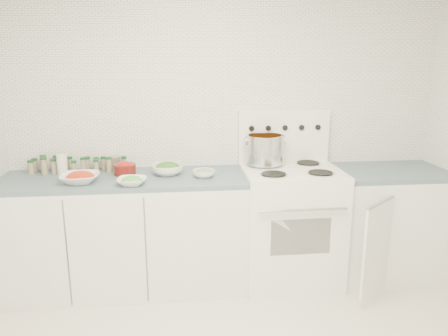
# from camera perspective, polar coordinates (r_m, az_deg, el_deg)

# --- Properties ---
(room_walls) EXTENTS (3.54, 3.04, 2.52)m
(room_walls) POSITION_cam_1_polar(r_m,az_deg,el_deg) (2.11, 4.92, 8.18)
(room_walls) COLOR white
(room_walls) RESTS_ON ground
(counter_left) EXTENTS (1.85, 0.62, 0.90)m
(counter_left) POSITION_cam_1_polar(r_m,az_deg,el_deg) (3.53, -12.70, -8.26)
(counter_left) COLOR white
(counter_left) RESTS_ON ground
(stove) EXTENTS (0.76, 0.70, 1.36)m
(stove) POSITION_cam_1_polar(r_m,az_deg,el_deg) (3.60, 8.53, -6.86)
(stove) COLOR white
(stove) RESTS_ON ground
(counter_right) EXTENTS (0.89, 0.88, 0.90)m
(counter_right) POSITION_cam_1_polar(r_m,az_deg,el_deg) (3.90, 20.37, -6.68)
(counter_right) COLOR white
(counter_right) RESTS_ON ground
(stock_pot) EXTENTS (0.33, 0.30, 0.23)m
(stock_pot) POSITION_cam_1_polar(r_m,az_deg,el_deg) (3.54, 5.35, 2.62)
(stock_pot) COLOR silver
(stock_pot) RESTS_ON stove
(bowl_tomato) EXTENTS (0.27, 0.27, 0.09)m
(bowl_tomato) POSITION_cam_1_polar(r_m,az_deg,el_deg) (3.32, -18.29, -1.19)
(bowl_tomato) COLOR white
(bowl_tomato) RESTS_ON counter_left
(bowl_snowpea) EXTENTS (0.22, 0.22, 0.07)m
(bowl_snowpea) POSITION_cam_1_polar(r_m,az_deg,el_deg) (3.17, -11.95, -1.66)
(bowl_snowpea) COLOR white
(bowl_snowpea) RESTS_ON counter_left
(bowl_broccoli) EXTENTS (0.32, 0.32, 0.10)m
(bowl_broccoli) POSITION_cam_1_polar(r_m,az_deg,el_deg) (3.40, -7.40, -0.06)
(bowl_broccoli) COLOR white
(bowl_broccoli) RESTS_ON counter_left
(bowl_zucchini) EXTENTS (0.18, 0.18, 0.07)m
(bowl_zucchini) POSITION_cam_1_polar(r_m,az_deg,el_deg) (3.31, -2.65, -0.65)
(bowl_zucchini) COLOR white
(bowl_zucchini) RESTS_ON counter_left
(bowl_pepper) EXTENTS (0.17, 0.17, 0.10)m
(bowl_pepper) POSITION_cam_1_polar(r_m,az_deg,el_deg) (3.46, -12.82, -0.03)
(bowl_pepper) COLOR #5B130F
(bowl_pepper) RESTS_ON counter_left
(salt_canister) EXTENTS (0.09, 0.09, 0.15)m
(salt_canister) POSITION_cam_1_polar(r_m,az_deg,el_deg) (3.60, -20.38, 0.43)
(salt_canister) COLOR white
(salt_canister) RESTS_ON counter_left
(tin_can) EXTENTS (0.11, 0.11, 0.11)m
(tin_can) POSITION_cam_1_polar(r_m,az_deg,el_deg) (3.62, -14.07, 0.61)
(tin_can) COLOR #A5A08B
(tin_can) RESTS_ON counter_left
(spice_cluster) EXTENTS (0.75, 0.15, 0.14)m
(spice_cluster) POSITION_cam_1_polar(r_m,az_deg,el_deg) (3.65, -19.37, 0.41)
(spice_cluster) COLOR gray
(spice_cluster) RESTS_ON counter_left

